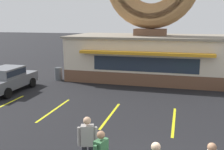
{
  "coord_description": "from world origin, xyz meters",
  "views": [
    {
      "loc": [
        0.38,
        -6.61,
        4.53
      ],
      "look_at": [
        -2.71,
        5.0,
        2.0
      ],
      "focal_mm": 42.0,
      "sensor_mm": 36.0,
      "label": 1
    }
  ],
  "objects": [
    {
      "name": "parking_stripe_left",
      "position": [
        -5.79,
        5.0,
        0.0
      ],
      "size": [
        0.12,
        3.6,
        0.01
      ],
      "primitive_type": "cube",
      "color": "yellow",
      "rests_on": "ground"
    },
    {
      "name": "car_grey",
      "position": [
        -10.28,
        7.43,
        0.87
      ],
      "size": [
        2.03,
        4.59,
        1.6
      ],
      "color": "slate",
      "rests_on": "ground"
    },
    {
      "name": "parking_stripe_centre",
      "position": [
        0.21,
        5.0,
        0.0
      ],
      "size": [
        0.12,
        3.6,
        0.01
      ],
      "primitive_type": "cube",
      "color": "yellow",
      "rests_on": "ground"
    },
    {
      "name": "trash_bin",
      "position": [
        -8.67,
        11.35,
        0.5
      ],
      "size": [
        0.57,
        0.57,
        0.97
      ],
      "color": "#51565B",
      "rests_on": "ground"
    },
    {
      "name": "donut_shop_building",
      "position": [
        -2.02,
        13.94,
        3.74
      ],
      "size": [
        12.3,
        6.75,
        10.96
      ],
      "color": "brown",
      "rests_on": "ground"
    },
    {
      "name": "parking_stripe_mid_left",
      "position": [
        -2.79,
        5.0,
        0.0
      ],
      "size": [
        0.12,
        3.6,
        0.01
      ],
      "primitive_type": "cube",
      "color": "yellow",
      "rests_on": "ground"
    },
    {
      "name": "pedestrian_leather_jacket_man",
      "position": [
        -2.18,
        0.18,
        0.98
      ],
      "size": [
        0.57,
        0.34,
        1.76
      ],
      "color": "#232328",
      "rests_on": "ground"
    },
    {
      "name": "parking_stripe_far_left",
      "position": [
        -8.79,
        5.0,
        0.0
      ],
      "size": [
        0.12,
        3.6,
        0.01
      ],
      "primitive_type": "cube",
      "color": "yellow",
      "rests_on": "ground"
    }
  ]
}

